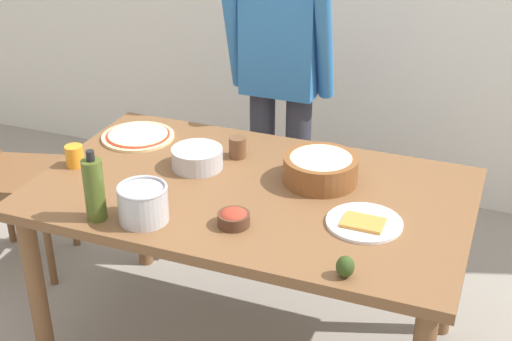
{
  "coord_description": "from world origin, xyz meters",
  "views": [
    {
      "loc": [
        0.85,
        -2.15,
        2.02
      ],
      "look_at": [
        0.0,
        0.05,
        0.81
      ],
      "focal_mm": 49.96,
      "sensor_mm": 36.0,
      "label": 1
    }
  ],
  "objects_px": {
    "person_cook": "(281,73)",
    "popcorn_bowl": "(321,167)",
    "pizza_raw_on_board": "(138,136)",
    "cup_small_brown": "(238,147)",
    "mixing_bowl_steel": "(197,158)",
    "dining_table": "(251,210)",
    "plate_with_slice": "(364,223)",
    "steel_pot": "(143,203)",
    "avocado": "(345,267)",
    "olive_oil_bottle": "(94,189)",
    "chair_wooden_left": "(2,163)",
    "small_sauce_bowl": "(234,218)",
    "cup_orange": "(75,156)"
  },
  "relations": [
    {
      "from": "mixing_bowl_steel",
      "to": "steel_pot",
      "type": "relative_size",
      "value": 1.15
    },
    {
      "from": "pizza_raw_on_board",
      "to": "cup_small_brown",
      "type": "height_order",
      "value": "cup_small_brown"
    },
    {
      "from": "popcorn_bowl",
      "to": "mixing_bowl_steel",
      "type": "relative_size",
      "value": 1.4
    },
    {
      "from": "mixing_bowl_steel",
      "to": "avocado",
      "type": "distance_m",
      "value": 0.88
    },
    {
      "from": "cup_small_brown",
      "to": "avocado",
      "type": "height_order",
      "value": "cup_small_brown"
    },
    {
      "from": "dining_table",
      "to": "cup_small_brown",
      "type": "xyz_separation_m",
      "value": [
        -0.15,
        0.23,
        0.13
      ]
    },
    {
      "from": "plate_with_slice",
      "to": "steel_pot",
      "type": "bearing_deg",
      "value": -161.29
    },
    {
      "from": "plate_with_slice",
      "to": "dining_table",
      "type": "bearing_deg",
      "value": 167.21
    },
    {
      "from": "pizza_raw_on_board",
      "to": "mixing_bowl_steel",
      "type": "bearing_deg",
      "value": -24.2
    },
    {
      "from": "chair_wooden_left",
      "to": "small_sauce_bowl",
      "type": "distance_m",
      "value": 1.45
    },
    {
      "from": "plate_with_slice",
      "to": "cup_small_brown",
      "type": "height_order",
      "value": "cup_small_brown"
    },
    {
      "from": "cup_orange",
      "to": "avocado",
      "type": "relative_size",
      "value": 1.21
    },
    {
      "from": "cup_orange",
      "to": "chair_wooden_left",
      "type": "bearing_deg",
      "value": 157.0
    },
    {
      "from": "person_cook",
      "to": "olive_oil_bottle",
      "type": "relative_size",
      "value": 6.33
    },
    {
      "from": "person_cook",
      "to": "popcorn_bowl",
      "type": "distance_m",
      "value": 0.73
    },
    {
      "from": "pizza_raw_on_board",
      "to": "cup_orange",
      "type": "bearing_deg",
      "value": -106.91
    },
    {
      "from": "person_cook",
      "to": "cup_small_brown",
      "type": "distance_m",
      "value": 0.55
    },
    {
      "from": "dining_table",
      "to": "mixing_bowl_steel",
      "type": "distance_m",
      "value": 0.3
    },
    {
      "from": "chair_wooden_left",
      "to": "cup_small_brown",
      "type": "bearing_deg",
      "value": 2.22
    },
    {
      "from": "dining_table",
      "to": "cup_orange",
      "type": "relative_size",
      "value": 18.82
    },
    {
      "from": "plate_with_slice",
      "to": "person_cook",
      "type": "bearing_deg",
      "value": 125.01
    },
    {
      "from": "popcorn_bowl",
      "to": "cup_small_brown",
      "type": "xyz_separation_m",
      "value": [
        -0.37,
        0.08,
        -0.02
      ]
    },
    {
      "from": "person_cook",
      "to": "cup_orange",
      "type": "distance_m",
      "value": 1.01
    },
    {
      "from": "mixing_bowl_steel",
      "to": "avocado",
      "type": "height_order",
      "value": "mixing_bowl_steel"
    },
    {
      "from": "dining_table",
      "to": "popcorn_bowl",
      "type": "bearing_deg",
      "value": 33.23
    },
    {
      "from": "person_cook",
      "to": "steel_pot",
      "type": "relative_size",
      "value": 9.34
    },
    {
      "from": "cup_orange",
      "to": "avocado",
      "type": "xyz_separation_m",
      "value": [
        1.18,
        -0.34,
        -0.01
      ]
    },
    {
      "from": "popcorn_bowl",
      "to": "olive_oil_bottle",
      "type": "height_order",
      "value": "olive_oil_bottle"
    },
    {
      "from": "mixing_bowl_steel",
      "to": "cup_orange",
      "type": "bearing_deg",
      "value": -160.41
    },
    {
      "from": "chair_wooden_left",
      "to": "mixing_bowl_steel",
      "type": "bearing_deg",
      "value": -5.24
    },
    {
      "from": "dining_table",
      "to": "cup_small_brown",
      "type": "height_order",
      "value": "cup_small_brown"
    },
    {
      "from": "cup_small_brown",
      "to": "pizza_raw_on_board",
      "type": "bearing_deg",
      "value": 177.93
    },
    {
      "from": "chair_wooden_left",
      "to": "popcorn_bowl",
      "type": "height_order",
      "value": "chair_wooden_left"
    },
    {
      "from": "olive_oil_bottle",
      "to": "cup_orange",
      "type": "relative_size",
      "value": 3.01
    },
    {
      "from": "person_cook",
      "to": "small_sauce_bowl",
      "type": "bearing_deg",
      "value": -79.32
    },
    {
      "from": "pizza_raw_on_board",
      "to": "plate_with_slice",
      "type": "distance_m",
      "value": 1.12
    },
    {
      "from": "person_cook",
      "to": "olive_oil_bottle",
      "type": "xyz_separation_m",
      "value": [
        -0.26,
        -1.15,
        -0.07
      ]
    },
    {
      "from": "steel_pot",
      "to": "cup_orange",
      "type": "xyz_separation_m",
      "value": [
        -0.45,
        0.27,
        -0.02
      ]
    },
    {
      "from": "pizza_raw_on_board",
      "to": "cup_small_brown",
      "type": "bearing_deg",
      "value": -2.07
    },
    {
      "from": "cup_small_brown",
      "to": "popcorn_bowl",
      "type": "bearing_deg",
      "value": -12.58
    },
    {
      "from": "small_sauce_bowl",
      "to": "dining_table",
      "type": "bearing_deg",
      "value": 98.73
    },
    {
      "from": "popcorn_bowl",
      "to": "avocado",
      "type": "relative_size",
      "value": 4.0
    },
    {
      "from": "plate_with_slice",
      "to": "olive_oil_bottle",
      "type": "bearing_deg",
      "value": -161.58
    },
    {
      "from": "steel_pot",
      "to": "cup_small_brown",
      "type": "relative_size",
      "value": 2.04
    },
    {
      "from": "chair_wooden_left",
      "to": "avocado",
      "type": "bearing_deg",
      "value": -18.47
    },
    {
      "from": "mixing_bowl_steel",
      "to": "person_cook",
      "type": "bearing_deg",
      "value": 80.94
    },
    {
      "from": "plate_with_slice",
      "to": "popcorn_bowl",
      "type": "distance_m",
      "value": 0.34
    },
    {
      "from": "dining_table",
      "to": "olive_oil_bottle",
      "type": "xyz_separation_m",
      "value": [
        -0.41,
        -0.39,
        0.2
      ]
    },
    {
      "from": "pizza_raw_on_board",
      "to": "steel_pot",
      "type": "bearing_deg",
      "value": -58.7
    },
    {
      "from": "pizza_raw_on_board",
      "to": "steel_pot",
      "type": "height_order",
      "value": "steel_pot"
    }
  ]
}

